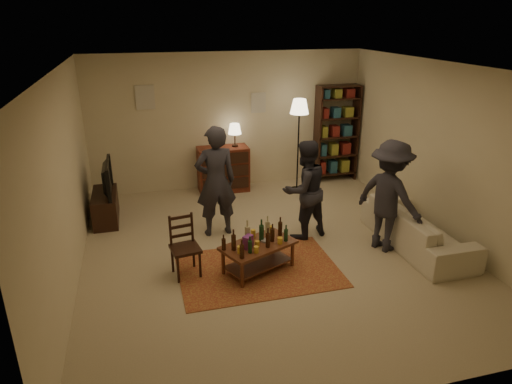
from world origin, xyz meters
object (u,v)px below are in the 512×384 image
object	(u,v)px
dining_chair	(184,244)
dresser	(224,168)
coffee_table	(258,246)
person_left	(216,182)
person_right	(304,190)
tv_stand	(105,200)
person_by_sofa	(389,196)
bookshelf	(336,132)
floor_lamp	(299,113)
sofa	(417,228)

from	to	relation	value
dining_chair	dresser	distance (m)	3.22
dresser	dining_chair	bearing A→B (deg)	-110.74
coffee_table	dresser	world-z (taller)	dresser
person_left	person_right	bearing A→B (deg)	157.82
tv_stand	person_right	bearing A→B (deg)	-24.94
dresser	person_left	size ratio (longest dim) A/B	0.76
dresser	person_by_sofa	world-z (taller)	person_by_sofa
bookshelf	person_by_sofa	world-z (taller)	bookshelf
dining_chair	person_by_sofa	xyz separation A→B (m)	(3.03, -0.04, 0.40)
person_by_sofa	bookshelf	bearing A→B (deg)	-34.04
coffee_table	person_by_sofa	world-z (taller)	person_by_sofa
coffee_table	bookshelf	bearing A→B (deg)	51.56
coffee_table	person_right	distance (m)	1.37
dresser	bookshelf	bearing A→B (deg)	1.57
tv_stand	coffee_table	bearing A→B (deg)	-47.53
dresser	floor_lamp	distance (m)	1.85
tv_stand	sofa	size ratio (longest dim) A/B	0.51
tv_stand	dresser	xyz separation A→B (m)	(2.25, 0.91, 0.09)
sofa	tv_stand	bearing A→B (deg)	64.66
coffee_table	person_right	xyz separation A→B (m)	(0.99, 0.86, 0.41)
dining_chair	tv_stand	size ratio (longest dim) A/B	0.82
bookshelf	dining_chair	bearing A→B (deg)	-139.31
dining_chair	bookshelf	size ratio (longest dim) A/B	0.43
coffee_table	person_left	bearing A→B (deg)	104.32
sofa	person_left	size ratio (longest dim) A/B	1.16
dining_chair	dresser	size ratio (longest dim) A/B	0.64
coffee_table	dining_chair	bearing A→B (deg)	168.91
dresser	person_by_sofa	size ratio (longest dim) A/B	0.80
dresser	sofa	world-z (taller)	dresser
dining_chair	floor_lamp	distance (m)	3.86
person_right	person_left	bearing A→B (deg)	-34.03
coffee_table	person_left	distance (m)	1.44
coffee_table	dining_chair	size ratio (longest dim) A/B	1.32
person_by_sofa	dresser	bearing A→B (deg)	7.68
person_left	person_by_sofa	bearing A→B (deg)	150.71
person_left	person_right	xyz separation A→B (m)	(1.32, -0.45, -0.10)
floor_lamp	person_left	size ratio (longest dim) A/B	1.03
dresser	person_left	distance (m)	2.01
dining_chair	floor_lamp	bearing A→B (deg)	36.81
coffee_table	floor_lamp	world-z (taller)	floor_lamp
tv_stand	bookshelf	xyz separation A→B (m)	(4.69, 0.98, 0.65)
person_right	person_by_sofa	xyz separation A→B (m)	(1.06, -0.71, 0.05)
dresser	bookshelf	xyz separation A→B (m)	(2.44, 0.07, 0.56)
dining_chair	dresser	xyz separation A→B (m)	(1.14, 3.01, 0.03)
dining_chair	tv_stand	bearing A→B (deg)	109.04
dining_chair	person_left	distance (m)	1.36
floor_lamp	sofa	bearing A→B (deg)	-70.76
person_by_sofa	dining_chair	bearing A→B (deg)	65.08
dining_chair	person_by_sofa	bearing A→B (deg)	-9.73
sofa	person_by_sofa	distance (m)	0.74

